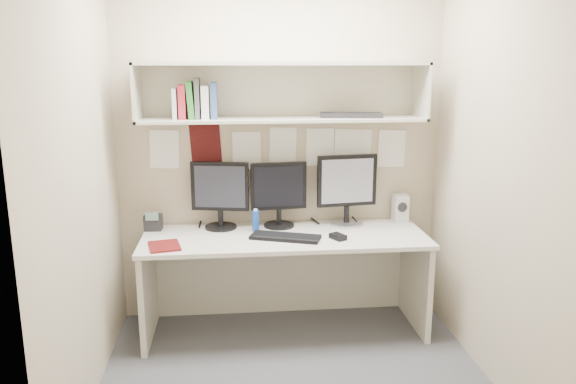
{
  "coord_description": "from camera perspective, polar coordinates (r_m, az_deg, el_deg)",
  "views": [
    {
      "loc": [
        -0.36,
        -3.13,
        1.92
      ],
      "look_at": [
        -0.01,
        0.35,
        1.11
      ],
      "focal_mm": 35.0,
      "sensor_mm": 36.0,
      "label": 1
    }
  ],
  "objects": [
    {
      "name": "wall_front",
      "position": [
        2.25,
        3.64,
        -2.98
      ],
      "size": [
        2.4,
        0.02,
        2.6
      ],
      "primitive_type": "cube",
      "color": "tan",
      "rests_on": "ground"
    },
    {
      "name": "book_stack",
      "position": [
        3.94,
        -9.36,
        9.1
      ],
      "size": [
        0.3,
        0.17,
        0.28
      ],
      "color": "silver",
      "rests_on": "overhead_hutch"
    },
    {
      "name": "overhead_hutch",
      "position": [
        4.01,
        -0.64,
        10.19
      ],
      "size": [
        2.0,
        0.38,
        0.4
      ],
      "color": "beige",
      "rests_on": "wall_back"
    },
    {
      "name": "maroon_notebook",
      "position": [
        3.81,
        -12.45,
        -5.38
      ],
      "size": [
        0.24,
        0.28,
        0.01
      ],
      "primitive_type": "cube",
      "rotation": [
        0.0,
        0.0,
        0.21
      ],
      "color": "#560E0F",
      "rests_on": "desk"
    },
    {
      "name": "monitor_right",
      "position": [
        4.19,
        6.01,
        0.45
      ],
      "size": [
        0.45,
        0.25,
        0.53
      ],
      "rotation": [
        0.0,
        0.0,
        0.13
      ],
      "color": "#A5A5AA",
      "rests_on": "desk"
    },
    {
      "name": "desk_phone",
      "position": [
        4.19,
        -13.54,
        -3.0
      ],
      "size": [
        0.13,
        0.12,
        0.15
      ],
      "rotation": [
        0.0,
        0.0,
        -0.05
      ],
      "color": "black",
      "rests_on": "desk"
    },
    {
      "name": "monitor_center",
      "position": [
        4.12,
        -0.94,
        0.01
      ],
      "size": [
        0.41,
        0.23,
        0.48
      ],
      "rotation": [
        0.0,
        0.0,
        0.1
      ],
      "color": "black",
      "rests_on": "desk"
    },
    {
      "name": "wall_left",
      "position": [
        3.3,
        -20.43,
        1.4
      ],
      "size": [
        0.02,
        2.0,
        2.6
      ],
      "primitive_type": "cube",
      "color": "tan",
      "rests_on": "ground"
    },
    {
      "name": "pinned_papers",
      "position": [
        4.19,
        -0.79,
        3.85
      ],
      "size": [
        1.92,
        0.01,
        0.48
      ],
      "primitive_type": null,
      "color": "white",
      "rests_on": "wall_back"
    },
    {
      "name": "desk",
      "position": [
        4.1,
        -0.32,
        -9.21
      ],
      "size": [
        2.0,
        0.7,
        0.73
      ],
      "color": "beige",
      "rests_on": "floor"
    },
    {
      "name": "keyboard",
      "position": [
        3.88,
        -0.27,
        -4.61
      ],
      "size": [
        0.51,
        0.32,
        0.02
      ],
      "primitive_type": "cube",
      "rotation": [
        0.0,
        0.0,
        -0.34
      ],
      "color": "black",
      "rests_on": "desk"
    },
    {
      "name": "wall_back",
      "position": [
        4.19,
        -0.8,
        4.54
      ],
      "size": [
        2.4,
        0.02,
        2.6
      ],
      "primitive_type": "cube",
      "color": "tan",
      "rests_on": "ground"
    },
    {
      "name": "blue_bottle",
      "position": [
        4.05,
        -3.31,
        -2.92
      ],
      "size": [
        0.05,
        0.05,
        0.16
      ],
      "color": "#153D97",
      "rests_on": "desk"
    },
    {
      "name": "wall_right",
      "position": [
        3.55,
        20.39,
        2.18
      ],
      "size": [
        0.02,
        2.0,
        2.6
      ],
      "primitive_type": "cube",
      "color": "tan",
      "rests_on": "ground"
    },
    {
      "name": "speaker",
      "position": [
        4.36,
        11.32,
        -1.61
      ],
      "size": [
        0.11,
        0.12,
        0.21
      ],
      "rotation": [
        0.0,
        0.0,
        0.07
      ],
      "color": "#B7B7B3",
      "rests_on": "desk"
    },
    {
      "name": "monitor_left",
      "position": [
        4.11,
        -6.92,
        -0.06
      ],
      "size": [
        0.42,
        0.23,
        0.49
      ],
      "rotation": [
        0.0,
        0.0,
        -0.19
      ],
      "color": "black",
      "rests_on": "desk"
    },
    {
      "name": "hutch_tray",
      "position": [
        4.03,
        6.41,
        7.78
      ],
      "size": [
        0.45,
        0.23,
        0.03
      ],
      "primitive_type": "cube",
      "rotation": [
        0.0,
        0.0,
        -0.16
      ],
      "color": "black",
      "rests_on": "overhead_hutch"
    },
    {
      "name": "mouse",
      "position": [
        3.89,
        5.09,
        -4.54
      ],
      "size": [
        0.12,
        0.14,
        0.04
      ],
      "primitive_type": "cube",
      "rotation": [
        0.0,
        0.0,
        0.51
      ],
      "color": "black",
      "rests_on": "desk"
    },
    {
      "name": "floor",
      "position": [
        3.69,
        0.69,
        -18.31
      ],
      "size": [
        2.4,
        2.0,
        0.01
      ],
      "primitive_type": "cube",
      "color": "#434347",
      "rests_on": "ground"
    }
  ]
}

